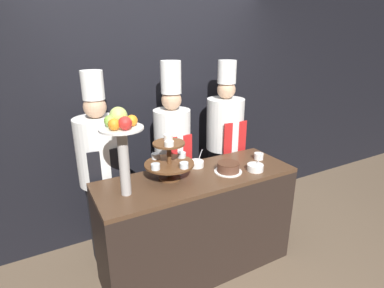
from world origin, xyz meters
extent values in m
plane|color=brown|center=(0.00, 0.00, 0.00)|extent=(14.00, 14.00, 0.00)
cube|color=black|center=(0.00, 1.22, 1.40)|extent=(10.00, 0.06, 2.80)
cube|color=black|center=(0.00, 0.30, 0.45)|extent=(1.71, 0.60, 0.91)
cube|color=#4C3321|center=(0.00, 0.30, 0.93)|extent=(1.71, 0.60, 0.03)
cylinder|color=brown|center=(-0.23, 0.36, 0.95)|extent=(0.18, 0.18, 0.02)
cylinder|color=brown|center=(-0.23, 0.36, 1.10)|extent=(0.04, 0.04, 0.31)
cylinder|color=brown|center=(-0.23, 0.36, 1.07)|extent=(0.41, 0.41, 0.02)
cylinder|color=brown|center=(-0.23, 0.36, 1.25)|extent=(0.26, 0.26, 0.02)
cylinder|color=silver|center=(-0.37, 0.30, 1.10)|extent=(0.07, 0.07, 0.04)
cylinder|color=beige|center=(-0.37, 0.30, 1.10)|extent=(0.06, 0.06, 0.03)
cylinder|color=silver|center=(-0.17, 0.22, 1.10)|extent=(0.07, 0.07, 0.04)
cylinder|color=gold|center=(-0.17, 0.22, 1.10)|extent=(0.06, 0.06, 0.03)
cylinder|color=silver|center=(-0.09, 0.42, 1.10)|extent=(0.07, 0.07, 0.04)
cylinder|color=green|center=(-0.09, 0.42, 1.10)|extent=(0.06, 0.06, 0.03)
cylinder|color=silver|center=(-0.29, 0.51, 1.10)|extent=(0.07, 0.07, 0.04)
cylinder|color=red|center=(-0.29, 0.51, 1.10)|extent=(0.06, 0.06, 0.03)
cylinder|color=white|center=(-0.26, 0.28, 1.28)|extent=(0.07, 0.07, 0.04)
cylinder|color=white|center=(-0.20, 0.44, 1.28)|extent=(0.07, 0.07, 0.04)
cylinder|color=#B2ADA8|center=(-0.62, 0.28, 1.19)|extent=(0.07, 0.07, 0.50)
cylinder|color=white|center=(-0.62, 0.28, 1.45)|extent=(0.31, 0.31, 0.01)
sphere|color=orange|center=(-0.54, 0.27, 1.50)|extent=(0.08, 0.08, 0.08)
sphere|color=#ADC160|center=(-0.61, 0.35, 1.52)|extent=(0.13, 0.13, 0.13)
sphere|color=#84B742|center=(-0.68, 0.32, 1.50)|extent=(0.08, 0.08, 0.08)
sphere|color=orange|center=(-0.68, 0.23, 1.50)|extent=(0.08, 0.08, 0.08)
sphere|color=red|center=(-0.61, 0.20, 1.51)|extent=(0.09, 0.09, 0.09)
cylinder|color=white|center=(0.27, 0.23, 0.95)|extent=(0.24, 0.24, 0.01)
cylinder|color=brown|center=(0.27, 0.23, 0.99)|extent=(0.19, 0.19, 0.07)
cylinder|color=#472819|center=(0.27, 0.23, 1.03)|extent=(0.19, 0.19, 0.01)
cylinder|color=white|center=(0.69, 0.34, 0.97)|extent=(0.09, 0.09, 0.06)
cylinder|color=white|center=(0.49, 0.15, 0.97)|extent=(0.14, 0.14, 0.06)
cylinder|color=#BCBCC1|center=(0.53, 0.15, 1.05)|extent=(0.05, 0.01, 0.11)
cylinder|color=white|center=(0.08, 0.47, 0.97)|extent=(0.13, 0.13, 0.05)
cylinder|color=#BCBCC1|center=(0.12, 0.47, 1.04)|extent=(0.05, 0.01, 0.11)
cube|color=#28282D|center=(-0.68, 0.84, 0.40)|extent=(0.30, 0.16, 0.81)
cylinder|color=white|center=(-0.68, 0.84, 1.11)|extent=(0.40, 0.40, 0.60)
cube|color=black|center=(-0.68, 0.65, 0.99)|extent=(0.28, 0.01, 0.38)
sphere|color=tan|center=(-0.68, 0.84, 1.50)|extent=(0.19, 0.19, 0.19)
cylinder|color=white|center=(-0.68, 0.84, 1.68)|extent=(0.18, 0.18, 0.23)
cube|color=#28282D|center=(0.02, 0.84, 0.42)|extent=(0.27, 0.15, 0.84)
cylinder|color=white|center=(0.02, 0.84, 1.12)|extent=(0.36, 0.36, 0.55)
cube|color=red|center=(0.02, 0.67, 1.01)|extent=(0.25, 0.01, 0.36)
sphere|color=tan|center=(0.02, 0.84, 1.49)|extent=(0.19, 0.19, 0.19)
cylinder|color=white|center=(0.02, 0.84, 1.70)|extent=(0.19, 0.19, 0.30)
cube|color=#28282D|center=(0.64, 0.84, 0.45)|extent=(0.29, 0.16, 0.91)
cylinder|color=white|center=(0.64, 0.84, 1.18)|extent=(0.39, 0.39, 0.54)
cube|color=red|center=(0.64, 0.65, 1.07)|extent=(0.28, 0.01, 0.35)
sphere|color=tan|center=(0.64, 0.84, 1.54)|extent=(0.19, 0.19, 0.19)
cylinder|color=white|center=(0.64, 0.84, 1.72)|extent=(0.19, 0.19, 0.23)
camera|label=1|loc=(-1.14, -1.69, 2.03)|focal=28.00mm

